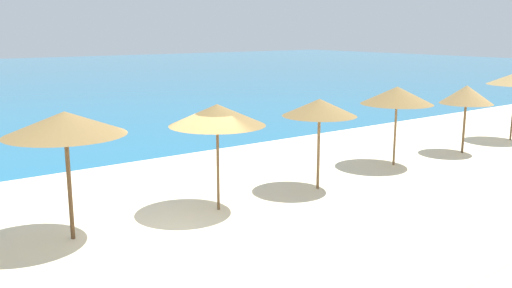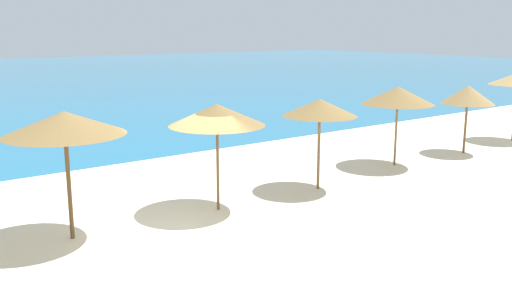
% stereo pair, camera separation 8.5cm
% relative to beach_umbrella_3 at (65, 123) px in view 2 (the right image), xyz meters
% --- Properties ---
extents(ground_plane, '(160.00, 160.00, 0.00)m').
position_rel_beach_umbrella_3_xyz_m(ground_plane, '(2.53, -0.74, -2.59)').
color(ground_plane, beige).
extents(beach_umbrella_3, '(2.60, 2.60, 2.85)m').
position_rel_beach_umbrella_3_xyz_m(beach_umbrella_3, '(0.00, 0.00, 0.00)').
color(beach_umbrella_3, brown).
rests_on(beach_umbrella_3, ground_plane).
extents(beach_umbrella_4, '(2.43, 2.43, 2.74)m').
position_rel_beach_umbrella_3_xyz_m(beach_umbrella_4, '(3.69, -0.24, -0.13)').
color(beach_umbrella_4, brown).
rests_on(beach_umbrella_4, ground_plane).
extents(beach_umbrella_5, '(2.13, 2.13, 2.63)m').
position_rel_beach_umbrella_3_xyz_m(beach_umbrella_5, '(7.04, -0.38, -0.21)').
color(beach_umbrella_5, brown).
rests_on(beach_umbrella_5, ground_plane).
extents(beach_umbrella_6, '(2.41, 2.41, 2.69)m').
position_rel_beach_umbrella_3_xyz_m(beach_umbrella_6, '(11.07, 0.15, -0.20)').
color(beach_umbrella_6, brown).
rests_on(beach_umbrella_6, ground_plane).
extents(beach_umbrella_7, '(1.93, 1.93, 2.54)m').
position_rel_beach_umbrella_3_xyz_m(beach_umbrella_7, '(14.69, -0.13, -0.40)').
color(beach_umbrella_7, brown).
rests_on(beach_umbrella_7, ground_plane).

